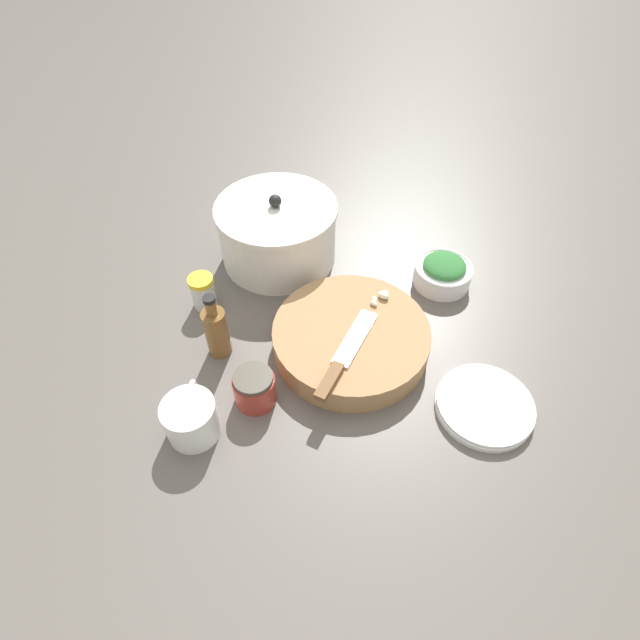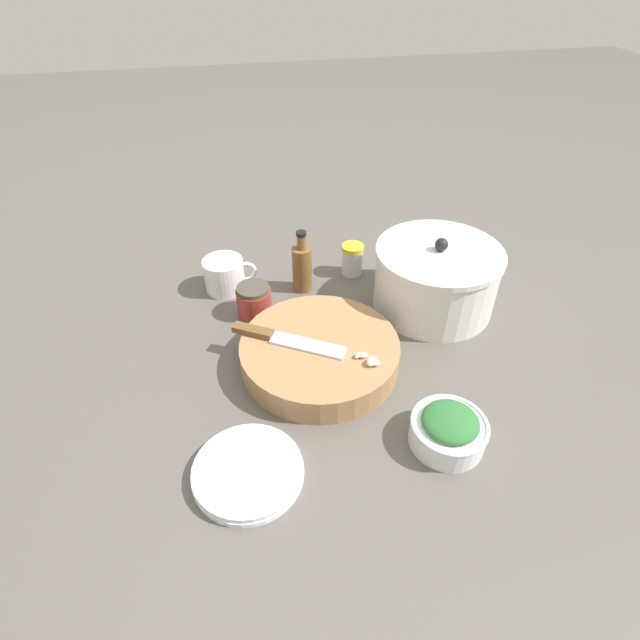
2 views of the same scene
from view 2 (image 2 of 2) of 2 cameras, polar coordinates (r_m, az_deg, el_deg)
name	(u,v)px [view 2 (image 2 of 2)]	position (r m, az deg, el deg)	size (l,w,h in m)	color
ground_plane	(332,334)	(1.06, 1.42, -1.64)	(5.00, 5.00, 0.00)	#56514C
cutting_board	(320,353)	(0.98, -0.04, -3.85)	(0.31, 0.31, 0.05)	#9E754C
chef_knife	(281,338)	(0.97, -4.51, -2.08)	(0.14, 0.21, 0.01)	brown
garlic_cloves	(369,360)	(0.92, 5.65, -4.57)	(0.05, 0.05, 0.01)	#ECE4C5
herb_bowl	(448,429)	(0.87, 14.47, -12.00)	(0.13, 0.13, 0.07)	white
spice_jar	(352,259)	(1.23, 3.71, 6.94)	(0.05, 0.05, 0.08)	silver
coffee_mug	(225,275)	(1.19, -10.80, 5.11)	(0.09, 0.12, 0.08)	white
plate_stack	(248,472)	(0.83, -8.24, -16.78)	(0.18, 0.18, 0.02)	white
honey_jar	(254,300)	(1.11, -7.54, 2.24)	(0.08, 0.08, 0.07)	#9E3328
oil_bottle	(302,267)	(1.16, -2.06, 6.11)	(0.05, 0.05, 0.15)	brown
stock_pot	(435,279)	(1.13, 13.06, 4.64)	(0.27, 0.27, 0.17)	silver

